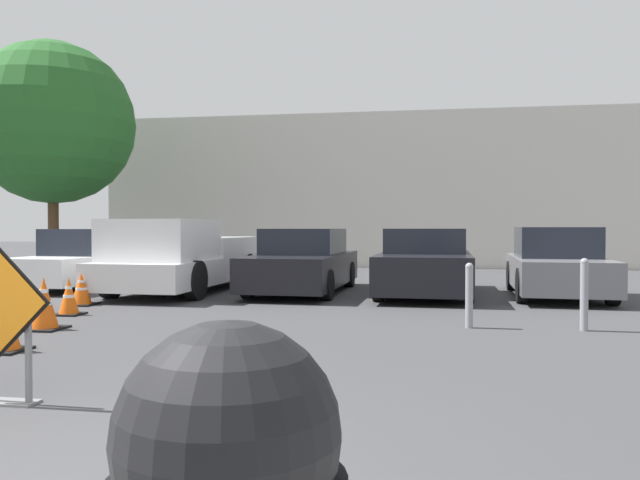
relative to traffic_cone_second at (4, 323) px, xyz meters
The scene contains 14 objects.
ground_plane 6.69m from the traffic_cone_second, 65.33° to the left, with size 96.00×96.00×0.00m, color #3D3D3F.
traffic_cone_second is the anchor object (origin of this frame).
traffic_cone_third 1.59m from the traffic_cone_second, 107.80° to the left, with size 0.54×0.54×0.74m.
traffic_cone_fourth 3.08m from the traffic_cone_second, 108.20° to the left, with size 0.44×0.44×0.62m.
traffic_cone_fifth 4.43m from the traffic_cone_second, 109.40° to the left, with size 0.51×0.51×0.60m.
parked_car_nearest 8.19m from the traffic_cone_second, 113.27° to the left, with size 1.95×4.56×1.42m.
pickup_truck 6.64m from the traffic_cone_second, 94.71° to the left, with size 2.22×5.58×1.62m.
parked_car_second 7.52m from the traffic_cone_second, 73.19° to the left, with size 1.98×4.72×1.43m.
parked_car_third 8.66m from the traffic_cone_second, 55.71° to the left, with size 2.05×4.75×1.43m.
parked_car_fourth 10.39m from the traffic_cone_second, 43.15° to the left, with size 2.01×4.28×1.46m.
bollard_nearest 6.09m from the traffic_cone_second, 25.77° to the left, with size 0.12×0.12×0.94m.
bollard_second 7.53m from the traffic_cone_second, 20.57° to the left, with size 0.12×0.12×1.02m.
building_facade_backdrop 19.07m from the traffic_cone_second, 82.07° to the left, with size 19.92×5.00×5.69m.
street_tree_behind_lot 13.76m from the traffic_cone_second, 120.20° to the left, with size 5.01×5.01×7.22m.
Camera 1 is at (2.03, -2.61, 1.44)m, focal length 35.00 mm.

